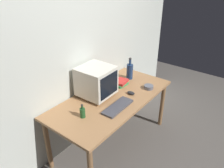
{
  "coord_description": "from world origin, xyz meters",
  "views": [
    {
      "loc": [
        -1.81,
        -1.4,
        2.12
      ],
      "look_at": [
        0.0,
        0.0,
        0.9
      ],
      "focal_mm": 35.71,
      "sensor_mm": 36.0,
      "label": 1
    }
  ],
  "objects": [
    {
      "name": "keyboard",
      "position": [
        -0.14,
        -0.19,
        0.73
      ],
      "size": [
        0.42,
        0.16,
        0.02
      ],
      "primitive_type": "cube",
      "rotation": [
        0.0,
        0.0,
        0.03
      ],
      "color": "#3F3F47",
      "rests_on": "desk"
    },
    {
      "name": "cd_spindle",
      "position": [
        0.46,
        -0.24,
        0.74
      ],
      "size": [
        0.12,
        0.12,
        0.04
      ],
      "primitive_type": "cylinder",
      "color": "#595B66",
      "rests_on": "desk"
    },
    {
      "name": "bottle_short",
      "position": [
        -0.5,
        0.0,
        0.78
      ],
      "size": [
        0.06,
        0.06,
        0.16
      ],
      "color": "#1E4C23",
      "rests_on": "desk"
    },
    {
      "name": "book_stack",
      "position": [
        0.32,
        0.1,
        0.75
      ],
      "size": [
        0.21,
        0.16,
        0.06
      ],
      "color": "#33894C",
      "rests_on": "desk"
    },
    {
      "name": "crt_monitor",
      "position": [
        -0.08,
        0.17,
        0.91
      ],
      "size": [
        0.39,
        0.4,
        0.37
      ],
      "color": "beige",
      "rests_on": "desk"
    },
    {
      "name": "back_wall",
      "position": [
        0.0,
        0.45,
        1.25
      ],
      "size": [
        4.0,
        0.08,
        2.5
      ],
      "primitive_type": "cube",
      "color": "beige",
      "rests_on": "ground"
    },
    {
      "name": "computer_mouse",
      "position": [
        0.2,
        -0.14,
        0.74
      ],
      "size": [
        0.07,
        0.1,
        0.04
      ],
      "primitive_type": "ellipsoid",
      "rotation": [
        0.0,
        0.0,
        0.07
      ],
      "color": "black",
      "rests_on": "desk"
    },
    {
      "name": "ground_plane",
      "position": [
        0.0,
        0.0,
        0.0
      ],
      "size": [
        6.0,
        6.0,
        0.0
      ],
      "primitive_type": "plane",
      "color": "#56514C"
    },
    {
      "name": "bottle_tall",
      "position": [
        0.55,
        0.11,
        0.84
      ],
      "size": [
        0.09,
        0.09,
        0.31
      ],
      "color": "navy",
      "rests_on": "desk"
    },
    {
      "name": "desk",
      "position": [
        0.0,
        0.0,
        0.64
      ],
      "size": [
        1.64,
        0.77,
        0.72
      ],
      "color": "#9E7047",
      "rests_on": "ground"
    }
  ]
}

